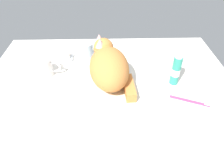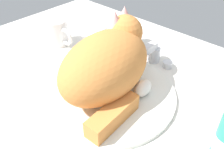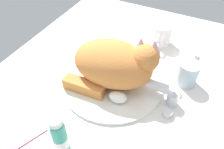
{
  "view_description": "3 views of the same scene",
  "coord_description": "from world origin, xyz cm",
  "px_view_note": "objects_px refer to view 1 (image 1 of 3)",
  "views": [
    {
      "loc": [
        -0.69,
        -70.31,
        58.54
      ],
      "look_at": [
        1.16,
        -1.26,
        5.99
      ],
      "focal_mm": 33.98,
      "sensor_mm": 36.0,
      "label": 1
    },
    {
      "loc": [
        31.32,
        -31.79,
        39.49
      ],
      "look_at": [
        0.46,
        1.76,
        5.26
      ],
      "focal_mm": 38.91,
      "sensor_mm": 36.0,
      "label": 2
    },
    {
      "loc": [
        47.29,
        23.18,
        54.82
      ],
      "look_at": [
        2.5,
        0.98,
        6.43
      ],
      "focal_mm": 36.41,
      "sensor_mm": 36.0,
      "label": 3
    }
  ],
  "objects_px": {
    "cat": "(109,66)",
    "toothpaste_bottle": "(176,70)",
    "toothbrush": "(192,101)",
    "coffee_mug": "(45,67)",
    "faucet": "(109,55)",
    "soap_bar": "(63,55)",
    "rinse_cup": "(87,50)"
  },
  "relations": [
    {
      "from": "coffee_mug",
      "to": "soap_bar",
      "type": "relative_size",
      "value": 1.8
    },
    {
      "from": "coffee_mug",
      "to": "soap_bar",
      "type": "bearing_deg",
      "value": 63.46
    },
    {
      "from": "rinse_cup",
      "to": "soap_bar",
      "type": "xyz_separation_m",
      "value": [
        -0.12,
        -0.02,
        -0.01
      ]
    },
    {
      "from": "coffee_mug",
      "to": "soap_bar",
      "type": "height_order",
      "value": "coffee_mug"
    },
    {
      "from": "faucet",
      "to": "cat",
      "type": "height_order",
      "value": "cat"
    },
    {
      "from": "toothpaste_bottle",
      "to": "toothbrush",
      "type": "xyz_separation_m",
      "value": [
        0.04,
        -0.12,
        -0.06
      ]
    },
    {
      "from": "rinse_cup",
      "to": "soap_bar",
      "type": "relative_size",
      "value": 1.28
    },
    {
      "from": "soap_bar",
      "to": "toothbrush",
      "type": "relative_size",
      "value": 0.43
    },
    {
      "from": "soap_bar",
      "to": "rinse_cup",
      "type": "bearing_deg",
      "value": 9.19
    },
    {
      "from": "coffee_mug",
      "to": "toothbrush",
      "type": "height_order",
      "value": "coffee_mug"
    },
    {
      "from": "cat",
      "to": "rinse_cup",
      "type": "bearing_deg",
      "value": 118.03
    },
    {
      "from": "cat",
      "to": "soap_bar",
      "type": "height_order",
      "value": "cat"
    },
    {
      "from": "cat",
      "to": "faucet",
      "type": "bearing_deg",
      "value": 89.97
    },
    {
      "from": "toothbrush",
      "to": "rinse_cup",
      "type": "bearing_deg",
      "value": 142.05
    },
    {
      "from": "faucet",
      "to": "soap_bar",
      "type": "xyz_separation_m",
      "value": [
        -0.23,
        0.01,
        -0.0
      ]
    },
    {
      "from": "faucet",
      "to": "toothpaste_bottle",
      "type": "distance_m",
      "value": 0.34
    },
    {
      "from": "faucet",
      "to": "cat",
      "type": "relative_size",
      "value": 0.45
    },
    {
      "from": "faucet",
      "to": "soap_bar",
      "type": "height_order",
      "value": "faucet"
    },
    {
      "from": "faucet",
      "to": "toothbrush",
      "type": "xyz_separation_m",
      "value": [
        0.32,
        -0.31,
        -0.02
      ]
    },
    {
      "from": "faucet",
      "to": "rinse_cup",
      "type": "relative_size",
      "value": 1.54
    },
    {
      "from": "coffee_mug",
      "to": "rinse_cup",
      "type": "distance_m",
      "value": 0.23
    },
    {
      "from": "cat",
      "to": "soap_bar",
      "type": "distance_m",
      "value": 0.3
    },
    {
      "from": "cat",
      "to": "toothpaste_bottle",
      "type": "relative_size",
      "value": 1.85
    },
    {
      "from": "faucet",
      "to": "coffee_mug",
      "type": "xyz_separation_m",
      "value": [
        -0.29,
        -0.11,
        0.01
      ]
    },
    {
      "from": "coffee_mug",
      "to": "cat",
      "type": "bearing_deg",
      "value": -12.73
    },
    {
      "from": "cat",
      "to": "toothpaste_bottle",
      "type": "bearing_deg",
      "value": -2.08
    },
    {
      "from": "cat",
      "to": "coffee_mug",
      "type": "height_order",
      "value": "cat"
    },
    {
      "from": "faucet",
      "to": "soap_bar",
      "type": "distance_m",
      "value": 0.23
    },
    {
      "from": "coffee_mug",
      "to": "faucet",
      "type": "bearing_deg",
      "value": 21.75
    },
    {
      "from": "rinse_cup",
      "to": "toothpaste_bottle",
      "type": "xyz_separation_m",
      "value": [
        0.39,
        -0.22,
        0.03
      ]
    },
    {
      "from": "cat",
      "to": "coffee_mug",
      "type": "relative_size",
      "value": 2.42
    },
    {
      "from": "faucet",
      "to": "rinse_cup",
      "type": "xyz_separation_m",
      "value": [
        -0.11,
        0.03,
        0.01
      ]
    }
  ]
}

